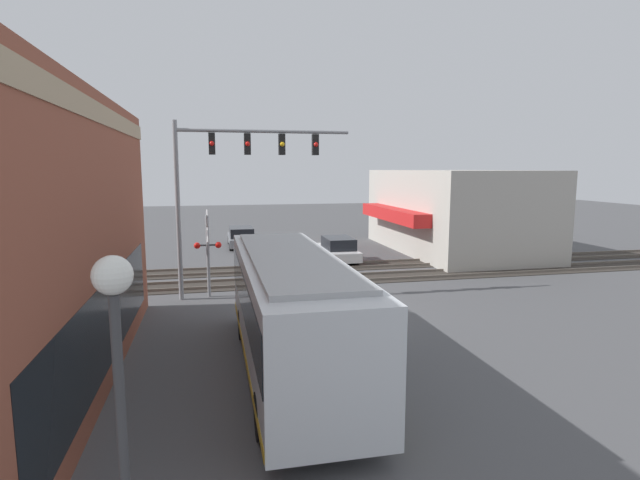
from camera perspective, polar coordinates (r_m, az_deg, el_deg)
name	(u,v)px	position (r m, az deg, el deg)	size (l,w,h in m)	color
ground_plane	(343,315)	(19.50, 2.62, -8.52)	(120.00, 120.00, 0.00)	#4C4C4F
shop_building	(453,211)	(35.20, 14.95, 3.24)	(13.86, 8.80, 5.48)	#B2ADA3
city_bus	(291,308)	(13.78, -3.34, -7.74)	(10.27, 2.59, 3.32)	silver
traffic_signal_gantry	(233,166)	(21.75, -9.94, 8.32)	(0.42, 7.49, 7.58)	gray
crossing_signal	(208,245)	(22.19, -12.71, -0.59)	(1.41, 1.18, 3.81)	gray
streetlamp	(121,419)	(6.39, -21.78, -18.45)	(0.44, 0.44, 4.67)	#38383A
rail_track_near	(312,280)	(25.15, -0.92, -4.63)	(2.60, 60.00, 0.15)	#332D28
rail_track_far	(301,268)	(28.22, -2.21, -3.22)	(2.60, 60.00, 0.15)	#332D28
parked_car_white	(338,250)	(30.32, 2.04, -1.15)	(4.60, 1.82, 1.48)	silver
parked_car_grey	(241,238)	(36.17, -8.98, 0.26)	(4.84, 1.82, 1.46)	slate
pedestrian_near_bus	(338,313)	(16.71, 2.03, -8.30)	(0.34, 0.34, 1.70)	#2D3351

